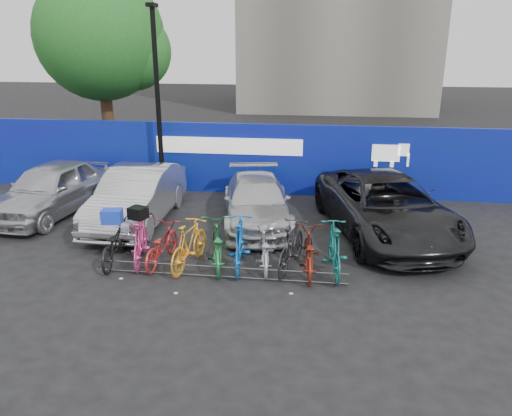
% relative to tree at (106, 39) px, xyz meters
% --- Properties ---
extents(ground, '(100.00, 100.00, 0.00)m').
position_rel_tree_xyz_m(ground, '(6.77, -10.06, -5.07)').
color(ground, black).
rests_on(ground, ground).
extents(hoarding, '(22.00, 0.18, 2.40)m').
position_rel_tree_xyz_m(hoarding, '(6.78, -4.06, -3.86)').
color(hoarding, navy).
rests_on(hoarding, ground).
extents(tree, '(5.40, 5.20, 7.80)m').
position_rel_tree_xyz_m(tree, '(0.00, 0.00, 0.00)').
color(tree, '#382314').
rests_on(tree, ground).
extents(lamppost, '(0.25, 0.50, 6.11)m').
position_rel_tree_xyz_m(lamppost, '(3.57, -4.66, -1.80)').
color(lamppost, black).
rests_on(lamppost, ground).
extents(bike_rack, '(5.60, 0.03, 0.30)m').
position_rel_tree_xyz_m(bike_rack, '(6.77, -10.66, -4.91)').
color(bike_rack, '#595B60').
rests_on(bike_rack, ground).
extents(car_0, '(2.47, 4.85, 1.58)m').
position_rel_tree_xyz_m(car_0, '(0.86, -7.01, -4.28)').
color(car_0, '#B3B4B8').
rests_on(car_0, ground).
extents(car_1, '(1.69, 4.78, 1.57)m').
position_rel_tree_xyz_m(car_1, '(3.69, -7.38, -4.28)').
color(car_1, '#AFB0B4').
rests_on(car_1, ground).
extents(car_2, '(2.63, 4.80, 1.32)m').
position_rel_tree_xyz_m(car_2, '(7.11, -7.04, -4.41)').
color(car_2, silver).
rests_on(car_2, ground).
extents(car_3, '(4.07, 6.29, 1.61)m').
position_rel_tree_xyz_m(car_3, '(10.65, -7.45, -4.26)').
color(car_3, black).
rests_on(car_3, ground).
extents(bike_0, '(0.84, 1.96, 1.00)m').
position_rel_tree_xyz_m(bike_0, '(4.13, -10.13, -4.57)').
color(bike_0, black).
rests_on(bike_0, ground).
extents(bike_1, '(0.88, 1.91, 1.11)m').
position_rel_tree_xyz_m(bike_1, '(4.73, -10.05, -4.52)').
color(bike_1, '#E93A8B').
rests_on(bike_1, ground).
extents(bike_2, '(0.80, 1.82, 0.92)m').
position_rel_tree_xyz_m(bike_2, '(5.23, -10.03, -4.61)').
color(bike_2, red).
rests_on(bike_2, ground).
extents(bike_3, '(0.87, 1.92, 1.12)m').
position_rel_tree_xyz_m(bike_3, '(5.94, -10.15, -4.51)').
color(bike_3, '#FDA221').
rests_on(bike_3, ground).
extents(bike_4, '(1.12, 2.09, 1.05)m').
position_rel_tree_xyz_m(bike_4, '(6.56, -10.00, -4.55)').
color(bike_4, '#1E7E37').
rests_on(bike_4, ground).
extents(bike_5, '(0.73, 2.01, 1.18)m').
position_rel_tree_xyz_m(bike_5, '(7.10, -10.01, -4.48)').
color(bike_5, blue).
rests_on(bike_5, ground).
extents(bike_6, '(0.88, 1.81, 0.91)m').
position_rel_tree_xyz_m(bike_6, '(7.66, -9.95, -4.61)').
color(bike_6, '#B5B9BD').
rests_on(bike_6, ground).
extents(bike_7, '(0.95, 1.96, 1.13)m').
position_rel_tree_xyz_m(bike_7, '(8.29, -9.95, -4.50)').
color(bike_7, black).
rests_on(bike_7, ground).
extents(bike_8, '(0.78, 1.94, 1.00)m').
position_rel_tree_xyz_m(bike_8, '(8.68, -10.07, -4.57)').
color(bike_8, maroon).
rests_on(bike_8, ground).
extents(bike_9, '(0.75, 2.01, 1.18)m').
position_rel_tree_xyz_m(bike_9, '(9.26, -10.03, -4.48)').
color(bike_9, '#146963').
rests_on(bike_9, ground).
extents(cargo_crate, '(0.50, 0.41, 0.32)m').
position_rel_tree_xyz_m(cargo_crate, '(4.13, -10.13, -3.91)').
color(cargo_crate, blue).
rests_on(cargo_crate, bike_0).
extents(cargo_topcase, '(0.46, 0.44, 0.28)m').
position_rel_tree_xyz_m(cargo_topcase, '(4.73, -10.05, -3.82)').
color(cargo_topcase, black).
rests_on(cargo_topcase, bike_1).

